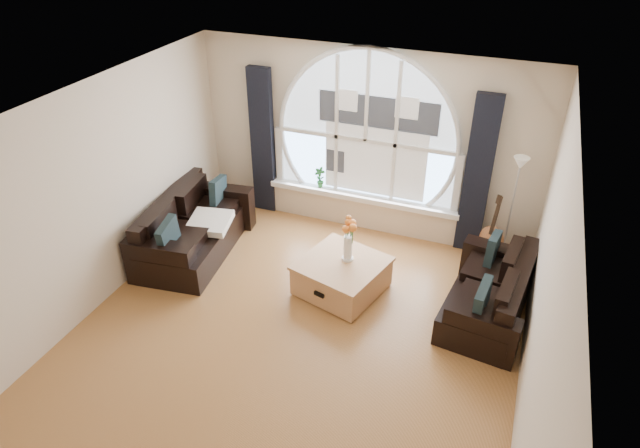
{
  "coord_description": "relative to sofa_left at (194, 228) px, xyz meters",
  "views": [
    {
      "loc": [
        2.01,
        -4.33,
        4.54
      ],
      "look_at": [
        0.0,
        0.9,
        1.05
      ],
      "focal_mm": 31.14,
      "sensor_mm": 36.0,
      "label": 1
    }
  ],
  "objects": [
    {
      "name": "window_frame",
      "position": [
        1.99,
        1.54,
        1.23
      ],
      "size": [
        2.76,
        0.08,
        2.15
      ],
      "primitive_type": "cube",
      "color": "white",
      "rests_on": "wall_back"
    },
    {
      "name": "curtain_right",
      "position": [
        3.59,
        1.48,
        0.75
      ],
      "size": [
        0.35,
        0.12,
        2.3
      ],
      "primitive_type": "cube",
      "color": "black",
      "rests_on": "ground"
    },
    {
      "name": "ground",
      "position": [
        1.99,
        -1.15,
        -0.4
      ],
      "size": [
        5.0,
        5.5,
        0.01
      ],
      "primitive_type": "cube",
      "color": "brown",
      "rests_on": "ground"
    },
    {
      "name": "vase_flowers",
      "position": [
        2.27,
        -0.01,
        0.43
      ],
      "size": [
        0.24,
        0.24,
        0.7
      ],
      "primitive_type": "cube",
      "color": "white",
      "rests_on": "coffee_chest"
    },
    {
      "name": "throw_blanket",
      "position": [
        0.23,
        0.07,
        0.1
      ],
      "size": [
        0.65,
        0.65,
        0.1
      ],
      "primitive_type": "cube",
      "rotation": [
        0.0,
        0.0,
        0.2
      ],
      "color": "silver",
      "rests_on": "sofa_left"
    },
    {
      "name": "neighbor_house",
      "position": [
        2.14,
        1.55,
        1.1
      ],
      "size": [
        1.7,
        0.02,
        1.5
      ],
      "primitive_type": "cube",
      "color": "silver",
      "rests_on": "wall_back"
    },
    {
      "name": "guitar",
      "position": [
        3.91,
        1.33,
        0.13
      ],
      "size": [
        0.42,
        0.36,
        1.06
      ],
      "primitive_type": "cube",
      "rotation": [
        0.0,
        0.0,
        -0.38
      ],
      "color": "brown",
      "rests_on": "ground"
    },
    {
      "name": "potted_plant",
      "position": [
        1.31,
        1.5,
        0.31
      ],
      "size": [
        0.19,
        0.14,
        0.32
      ],
      "primitive_type": "imported",
      "rotation": [
        0.0,
        0.0,
        -0.17
      ],
      "color": "#1E6023",
      "rests_on": "window_sill"
    },
    {
      "name": "arched_window",
      "position": [
        1.99,
        1.57,
        1.23
      ],
      "size": [
        2.6,
        0.06,
        2.15
      ],
      "primitive_type": "cube",
      "color": "silver",
      "rests_on": "wall_back"
    },
    {
      "name": "sofa_left",
      "position": [
        0.0,
        0.0,
        0.0
      ],
      "size": [
        1.16,
        1.97,
        0.83
      ],
      "primitive_type": "cube",
      "rotation": [
        0.0,
        0.0,
        0.12
      ],
      "color": "black",
      "rests_on": "ground"
    },
    {
      "name": "window_sill",
      "position": [
        1.99,
        1.5,
        0.11
      ],
      "size": [
        2.9,
        0.22,
        0.08
      ],
      "primitive_type": "cube",
      "color": "white",
      "rests_on": "wall_back"
    },
    {
      "name": "attic_slope",
      "position": [
        4.19,
        -1.15,
        1.95
      ],
      "size": [
        0.92,
        5.5,
        0.72
      ],
      "primitive_type": "cube",
      "color": "silver",
      "rests_on": "ground"
    },
    {
      "name": "wall_back",
      "position": [
        1.99,
        1.6,
        0.95
      ],
      "size": [
        5.0,
        0.01,
        2.7
      ],
      "primitive_type": "cube",
      "color": "beige",
      "rests_on": "ground"
    },
    {
      "name": "curtain_left",
      "position": [
        0.39,
        1.48,
        0.75
      ],
      "size": [
        0.35,
        0.12,
        2.3
      ],
      "primitive_type": "cube",
      "color": "black",
      "rests_on": "ground"
    },
    {
      "name": "wall_right",
      "position": [
        4.49,
        -1.15,
        0.95
      ],
      "size": [
        0.01,
        5.5,
        2.7
      ],
      "primitive_type": "cube",
      "color": "beige",
      "rests_on": "ground"
    },
    {
      "name": "floor_lamp",
      "position": [
        4.09,
        1.29,
        0.4
      ],
      "size": [
        0.24,
        0.24,
        1.6
      ],
      "primitive_type": "cube",
      "color": "#B2B2B2",
      "rests_on": "ground"
    },
    {
      "name": "wall_left",
      "position": [
        -0.51,
        -1.15,
        0.95
      ],
      "size": [
        0.01,
        5.5,
        2.7
      ],
      "primitive_type": "cube",
      "color": "beige",
      "rests_on": "ground"
    },
    {
      "name": "coffee_chest",
      "position": [
        2.22,
        -0.09,
        -0.16
      ],
      "size": [
        1.21,
        1.21,
        0.48
      ],
      "primitive_type": "cube",
      "rotation": [
        0.0,
        0.0,
        -0.27
      ],
      "color": "#A67045",
      "rests_on": "ground"
    },
    {
      "name": "sofa_right",
      "position": [
        4.01,
        0.09,
        0.0
      ],
      "size": [
        1.01,
        1.72,
        0.73
      ],
      "primitive_type": "cube",
      "rotation": [
        0.0,
        0.0,
        -0.13
      ],
      "color": "black",
      "rests_on": "ground"
    },
    {
      "name": "ceiling",
      "position": [
        1.99,
        -1.15,
        2.3
      ],
      "size": [
        5.0,
        5.5,
        0.01
      ],
      "primitive_type": "cube",
      "color": "silver",
      "rests_on": "ground"
    }
  ]
}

